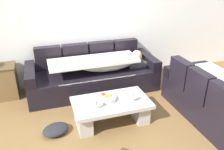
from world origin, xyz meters
TOP-DOWN VIEW (x-y plane):
  - ground_plane at (0.00, 0.00)m, footprint 14.00×14.00m
  - back_wall at (0.00, 2.15)m, footprint 9.00×0.10m
  - couch_along_wall at (-0.04, 1.63)m, footprint 2.53×0.92m
  - couch_near_window at (1.55, 0.04)m, footprint 0.92×1.84m
  - coffee_table at (-0.08, 0.46)m, footprint 1.20×0.68m
  - fruit_bowl at (-0.13, 0.51)m, footprint 0.28×0.28m
  - wine_glass_near_left at (-0.37, 0.31)m, footprint 0.07×0.07m
  - wine_glass_near_right at (0.21, 0.33)m, footprint 0.07×0.07m
  - open_magazine at (0.22, 0.50)m, footprint 0.30×0.24m
  - crumpled_garment at (-0.96, 0.44)m, footprint 0.49×0.44m

SIDE VIEW (x-z plane):
  - ground_plane at x=0.00m, z-range 0.00..0.00m
  - crumpled_garment at x=-0.96m, z-range 0.00..0.12m
  - coffee_table at x=-0.08m, z-range 0.05..0.43m
  - couch_along_wall at x=-0.04m, z-range -0.11..0.77m
  - couch_near_window at x=1.55m, z-range -0.11..0.77m
  - open_magazine at x=0.22m, z-range 0.38..0.39m
  - fruit_bowl at x=-0.13m, z-range 0.37..0.47m
  - wine_glass_near_left at x=-0.37m, z-range 0.41..0.58m
  - wine_glass_near_right at x=0.21m, z-range 0.41..0.58m
  - back_wall at x=0.00m, z-range 0.00..2.70m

